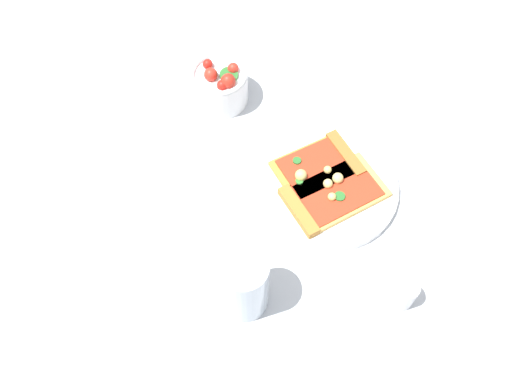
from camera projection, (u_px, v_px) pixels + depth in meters
The scene contains 8 objects.
ground_plane at pixel (295, 175), 0.93m from camera, with size 2.40×2.40×0.00m, color silver.
plate at pixel (326, 186), 0.91m from camera, with size 0.24×0.24×0.01m, color white.
pizza_slice_near at pixel (321, 166), 0.91m from camera, with size 0.15×0.11×0.03m.
pizza_slice_far at pixel (330, 195), 0.89m from camera, with size 0.17×0.12×0.02m.
salad_bowl at pixel (220, 85), 0.98m from camera, with size 0.10×0.10×0.08m.
soda_glass at pixel (244, 285), 0.77m from camera, with size 0.07×0.07×0.12m.
paper_napkin at pixel (113, 155), 0.95m from camera, with size 0.16×0.11×0.00m, color white.
pepper_shaker at pixel (405, 292), 0.79m from camera, with size 0.04×0.04×0.06m.
Camera 1 is at (-0.23, -0.46, 0.78)m, focal length 38.90 mm.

